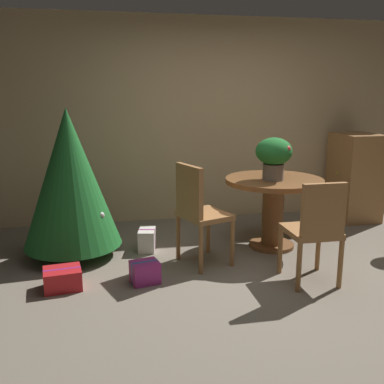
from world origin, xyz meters
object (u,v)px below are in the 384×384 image
wooden_chair_left (198,209)px  gift_box_purple (145,272)px  flower_vase (274,155)px  gift_box_cream (147,240)px  wooden_cabinet (355,177)px  gift_box_red (63,279)px  round_dining_table (273,199)px  holiday_tree (70,178)px  wooden_chair_near (315,227)px

wooden_chair_left → gift_box_purple: (-0.56, -0.34, -0.47)m
flower_vase → wooden_chair_left: size_ratio=0.44×
gift_box_cream → wooden_cabinet: (2.83, 0.68, 0.45)m
gift_box_purple → gift_box_red: 0.71m
round_dining_table → holiday_tree: 2.14m
wooden_chair_near → gift_box_red: bearing=171.2°
round_dining_table → wooden_cabinet: 1.70m
round_dining_table → gift_box_red: 2.31m
wooden_chair_near → flower_vase: bearing=92.9°
round_dining_table → wooden_cabinet: bearing=29.7°
wooden_chair_near → holiday_tree: (-2.12, 1.13, 0.30)m
flower_vase → gift_box_red: (-2.13, -0.57, -0.95)m
holiday_tree → wooden_chair_left: bearing=-21.5°
wooden_cabinet → holiday_tree: bearing=-169.1°
wooden_chair_left → gift_box_red: size_ratio=2.89×
wooden_chair_left → gift_box_purple: wooden_chair_left is taller
round_dining_table → gift_box_red: bearing=-163.5°
gift_box_purple → wooden_chair_near: bearing=-12.2°
holiday_tree → gift_box_purple: size_ratio=5.47×
flower_vase → wooden_cabinet: bearing=31.1°
gift_box_red → gift_box_purple: bearing=-1.7°
round_dining_table → gift_box_red: size_ratio=3.01×
flower_vase → holiday_tree: 2.10m
wooden_chair_near → wooden_cabinet: wooden_cabinet is taller
gift_box_cream → gift_box_red: bearing=-135.2°
holiday_tree → gift_box_purple: holiday_tree is taller
wooden_chair_left → gift_box_cream: 0.81m
flower_vase → gift_box_cream: size_ratio=1.48×
round_dining_table → wooden_chair_near: 0.98m
round_dining_table → wooden_cabinet: size_ratio=0.92×
wooden_chair_left → wooden_chair_near: size_ratio=1.06×
gift_box_purple → wooden_cabinet: size_ratio=0.25×
flower_vase → holiday_tree: holiday_tree is taller
gift_box_purple → gift_box_red: size_ratio=0.80×
holiday_tree → gift_box_purple: (0.66, -0.82, -0.73)m
gift_box_purple → wooden_cabinet: bearing=27.2°
gift_box_red → wooden_cabinet: (3.64, 1.48, 0.48)m
wooden_chair_near → wooden_cabinet: (1.47, 1.82, 0.04)m
round_dining_table → gift_box_cream: (-1.36, 0.16, -0.43)m
holiday_tree → round_dining_table: bearing=-4.1°
wooden_chair_left → gift_box_cream: wooden_chair_left is taller
wooden_chair_left → round_dining_table: bearing=20.0°
wooden_chair_near → gift_box_red: wooden_chair_near is taller
gift_box_purple → gift_box_cream: bearing=83.1°
wooden_chair_near → gift_box_purple: bearing=167.8°
gift_box_cream → wooden_cabinet: bearing=13.4°
flower_vase → holiday_tree: (-2.07, 0.23, -0.21)m
round_dining_table → wooden_chair_left: 0.96m
wooden_chair_near → wooden_chair_left: bearing=144.1°
gift_box_cream → gift_box_red: (-0.81, -0.81, -0.03)m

